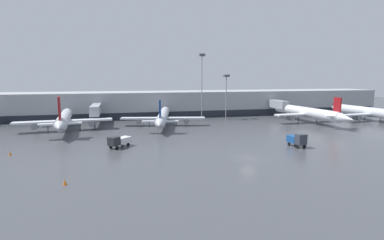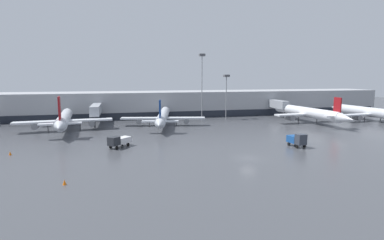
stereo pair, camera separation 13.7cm
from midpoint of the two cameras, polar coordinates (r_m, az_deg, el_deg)
The scene contains 12 objects.
ground_plane at distance 54.78m, azimuth 10.72°, elevation -7.11°, with size 320.00×320.00×0.00m, color #424449.
terminal_building at distance 112.57m, azimuth -2.22°, elevation 3.18°, with size 160.00×31.10×9.00m.
parked_jet_0 at distance 88.61m, azimuth -5.51°, elevation 0.67°, with size 24.74×35.02×8.57m.
parked_jet_1 at distance 100.92m, azimuth 21.01°, elevation 1.38°, with size 21.74×36.77×8.80m.
parked_jet_2 at distance 86.48m, azimuth -23.15°, elevation 0.14°, with size 24.94×32.81×9.86m.
parked_jet_4 at distance 113.72m, azimuth 31.01°, elevation 1.26°, with size 20.94×35.50×9.50m.
service_truck_0 at distance 63.18m, azimuth -13.70°, elevation -3.86°, with size 4.92×5.06×2.42m.
service_truck_1 at distance 65.59m, azimuth 19.44°, elevation -3.52°, with size 2.39×4.37×2.84m.
traffic_cone_1 at distance 44.31m, azimuth -23.04°, elevation -10.84°, with size 0.49×0.49×0.74m.
traffic_cone_2 at distance 65.02m, azimuth -31.29°, elevation -5.42°, with size 0.46×0.46×0.72m.
apron_light_mast_0 at distance 103.49m, azimuth 6.60°, elevation 6.97°, with size 1.80×1.80×15.11m.
apron_light_mast_3 at distance 101.65m, azimuth 1.96°, elevation 9.66°, with size 1.80×1.80×21.98m.
Camera 2 is at (-21.87, -48.12, 14.33)m, focal length 28.00 mm.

